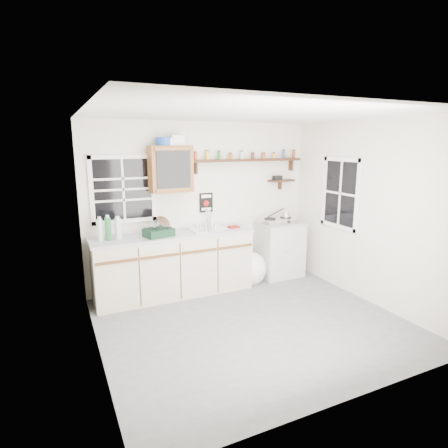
{
  "coord_description": "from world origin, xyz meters",
  "views": [
    {
      "loc": [
        -2.13,
        -3.72,
        2.19
      ],
      "look_at": [
        -0.13,
        0.55,
        1.16
      ],
      "focal_mm": 30.0,
      "sensor_mm": 36.0,
      "label": 1
    }
  ],
  "objects_px": {
    "right_cabinet": "(279,249)",
    "main_cabinet": "(174,264)",
    "dish_rack": "(160,230)",
    "upper_cabinet": "(171,169)",
    "spice_shelf": "(247,160)",
    "hotplate": "(278,220)"
  },
  "relations": [
    {
      "from": "right_cabinet",
      "to": "dish_rack",
      "type": "height_order",
      "value": "dish_rack"
    },
    {
      "from": "upper_cabinet",
      "to": "hotplate",
      "type": "distance_m",
      "value": 1.96
    },
    {
      "from": "main_cabinet",
      "to": "right_cabinet",
      "type": "relative_size",
      "value": 2.54
    },
    {
      "from": "upper_cabinet",
      "to": "hotplate",
      "type": "xyz_separation_m",
      "value": [
        1.74,
        -0.14,
        -0.88
      ]
    },
    {
      "from": "upper_cabinet",
      "to": "spice_shelf",
      "type": "relative_size",
      "value": 0.34
    },
    {
      "from": "upper_cabinet",
      "to": "hotplate",
      "type": "relative_size",
      "value": 1.02
    },
    {
      "from": "right_cabinet",
      "to": "spice_shelf",
      "type": "xyz_separation_m",
      "value": [
        -0.53,
        0.19,
        1.47
      ]
    },
    {
      "from": "right_cabinet",
      "to": "spice_shelf",
      "type": "bearing_deg",
      "value": 160.4
    },
    {
      "from": "upper_cabinet",
      "to": "dish_rack",
      "type": "xyz_separation_m",
      "value": [
        -0.26,
        -0.23,
        -0.82
      ]
    },
    {
      "from": "spice_shelf",
      "to": "hotplate",
      "type": "relative_size",
      "value": 3.01
    },
    {
      "from": "right_cabinet",
      "to": "dish_rack",
      "type": "xyz_separation_m",
      "value": [
        -2.06,
        -0.12,
        0.55
      ]
    },
    {
      "from": "upper_cabinet",
      "to": "dish_rack",
      "type": "bearing_deg",
      "value": -137.49
    },
    {
      "from": "right_cabinet",
      "to": "upper_cabinet",
      "type": "relative_size",
      "value": 1.4
    },
    {
      "from": "right_cabinet",
      "to": "main_cabinet",
      "type": "bearing_deg",
      "value": -179.21
    },
    {
      "from": "upper_cabinet",
      "to": "spice_shelf",
      "type": "distance_m",
      "value": 1.28
    },
    {
      "from": "spice_shelf",
      "to": "main_cabinet",
      "type": "bearing_deg",
      "value": -170.75
    },
    {
      "from": "main_cabinet",
      "to": "right_cabinet",
      "type": "xyz_separation_m",
      "value": [
        1.83,
        0.03,
        -0.01
      ]
    },
    {
      "from": "right_cabinet",
      "to": "spice_shelf",
      "type": "relative_size",
      "value": 0.48
    },
    {
      "from": "spice_shelf",
      "to": "dish_rack",
      "type": "xyz_separation_m",
      "value": [
        -1.53,
        -0.3,
        -0.92
      ]
    },
    {
      "from": "main_cabinet",
      "to": "right_cabinet",
      "type": "height_order",
      "value": "main_cabinet"
    },
    {
      "from": "main_cabinet",
      "to": "dish_rack",
      "type": "distance_m",
      "value": 0.6
    },
    {
      "from": "main_cabinet",
      "to": "dish_rack",
      "type": "relative_size",
      "value": 5.44
    }
  ]
}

